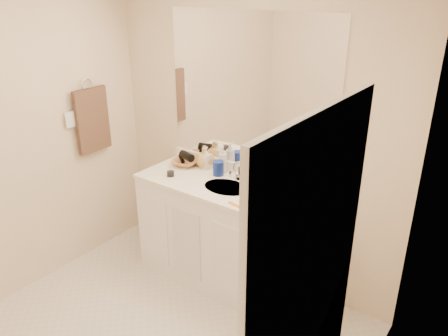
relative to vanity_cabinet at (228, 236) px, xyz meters
name	(u,v)px	position (x,y,z in m)	size (l,w,h in m)	color
wall_back	(248,138)	(0.00, 0.28, 0.77)	(2.60, 0.02, 2.40)	beige
wall_left	(3,150)	(-1.30, -1.02, 0.77)	(0.02, 2.60, 2.40)	beige
wall_right	(339,282)	(1.30, -1.02, 0.77)	(0.02, 2.60, 2.40)	beige
vanity_cabinet	(228,236)	(0.00, 0.00, 0.00)	(1.50, 0.55, 0.85)	white
countertop	(228,188)	(0.00, 0.00, 0.44)	(1.52, 0.57, 0.03)	white
backsplash	(246,171)	(0.00, 0.26, 0.50)	(1.52, 0.03, 0.08)	white
sink_basin	(226,188)	(0.00, -0.02, 0.44)	(0.37, 0.37, 0.02)	beige
faucet	(240,173)	(0.00, 0.16, 0.51)	(0.02, 0.02, 0.11)	silver
mirror	(249,93)	(0.00, 0.27, 1.14)	(1.48, 0.01, 1.20)	white
blue_mug	(218,168)	(-0.19, 0.13, 0.52)	(0.09, 0.09, 0.12)	navy
tan_cup	(247,182)	(0.14, 0.07, 0.50)	(0.07, 0.07, 0.10)	beige
toothbrush	(249,170)	(0.15, 0.07, 0.60)	(0.01, 0.01, 0.21)	#FB426C
mouthwash_bottle	(262,182)	(0.28, 0.04, 0.55)	(0.08, 0.08, 0.19)	#0A8077
soap_dish	(263,207)	(0.41, -0.15, 0.46)	(0.09, 0.07, 0.01)	silver
green_soap	(263,205)	(0.41, -0.15, 0.48)	(0.07, 0.05, 0.03)	#9ED734
orange_comb	(235,205)	(0.22, -0.23, 0.46)	(0.11, 0.02, 0.00)	orange
dark_jar	(171,174)	(-0.49, -0.12, 0.48)	(0.06, 0.06, 0.04)	black
soap_bottle_white	(223,159)	(-0.20, 0.21, 0.57)	(0.09, 0.09, 0.22)	silver
soap_bottle_cream	(206,158)	(-0.36, 0.19, 0.55)	(0.08, 0.09, 0.19)	#F3E3C6
soap_bottle_yellow	(205,157)	(-0.38, 0.20, 0.55)	(0.15, 0.15, 0.19)	tan
wicker_basket	(185,162)	(-0.54, 0.13, 0.48)	(0.22, 0.22, 0.05)	#B07846
hair_dryer	(187,156)	(-0.52, 0.13, 0.54)	(0.07, 0.07, 0.14)	black
towel_ring	(87,85)	(-1.27, -0.25, 1.12)	(0.11, 0.11, 0.01)	silver
hand_towel	(92,120)	(-1.25, -0.25, 0.82)	(0.04, 0.32, 0.55)	#31211A
switch_plate	(70,120)	(-1.27, -0.45, 0.88)	(0.01, 0.09, 0.13)	white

